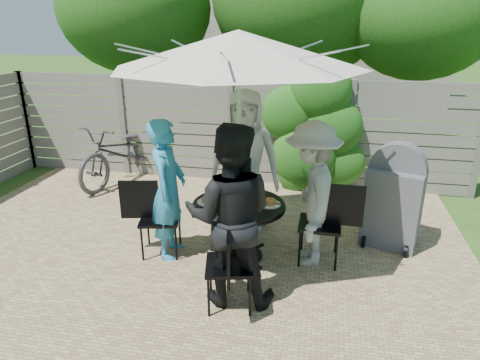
% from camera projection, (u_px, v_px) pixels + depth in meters
% --- Properties ---
extents(backyard_envelope, '(60.00, 60.00, 5.00)m').
position_uv_depth(backyard_envelope, '(283.00, 25.00, 13.51)').
color(backyard_envelope, '#294E18').
rests_on(backyard_envelope, ground).
extents(patio_table, '(1.19, 1.19, 0.71)m').
position_uv_depth(patio_table, '(239.00, 220.00, 5.06)').
color(patio_table, black).
rests_on(patio_table, ground).
extents(umbrella, '(2.98, 2.98, 2.63)m').
position_uv_depth(umbrella, '(238.00, 49.00, 4.38)').
color(umbrella, silver).
rests_on(umbrella, ground).
extents(chair_back, '(0.48, 0.71, 0.97)m').
position_uv_depth(chair_back, '(246.00, 204.00, 6.03)').
color(chair_back, black).
rests_on(chair_back, ground).
extents(person_back, '(1.00, 0.70, 1.92)m').
position_uv_depth(person_back, '(245.00, 162.00, 5.67)').
color(person_back, silver).
rests_on(person_back, ground).
extents(chair_left, '(0.73, 0.55, 0.96)m').
position_uv_depth(chair_left, '(160.00, 232.00, 5.21)').
color(chair_left, black).
rests_on(chair_left, ground).
extents(person_left, '(0.47, 0.66, 1.70)m').
position_uv_depth(person_left, '(168.00, 190.00, 5.01)').
color(person_left, teal).
rests_on(person_left, ground).
extents(chair_front, '(0.54, 0.72, 0.95)m').
position_uv_depth(chair_front, '(229.00, 282.00, 4.23)').
color(chair_front, black).
rests_on(chair_front, ground).
extents(person_front, '(0.97, 0.80, 1.86)m').
position_uv_depth(person_front, '(230.00, 217.00, 4.13)').
color(person_front, black).
rests_on(person_front, ground).
extents(chair_right, '(0.72, 0.48, 1.00)m').
position_uv_depth(chair_right, '(320.00, 239.00, 5.04)').
color(chair_right, black).
rests_on(chair_right, ground).
extents(person_right, '(0.74, 1.16, 1.71)m').
position_uv_depth(person_right, '(311.00, 195.00, 4.86)').
color(person_right, '#A2A19D').
rests_on(person_right, ground).
extents(plate_back, '(0.26, 0.26, 0.06)m').
position_uv_depth(plate_back, '(241.00, 190.00, 5.31)').
color(plate_back, white).
rests_on(plate_back, patio_table).
extents(plate_left, '(0.26, 0.26, 0.06)m').
position_uv_depth(plate_left, '(208.00, 201.00, 5.01)').
color(plate_left, white).
rests_on(plate_left, patio_table).
extents(plate_front, '(0.26, 0.26, 0.06)m').
position_uv_depth(plate_front, '(235.00, 215.00, 4.64)').
color(plate_front, white).
rests_on(plate_front, patio_table).
extents(plate_right, '(0.26, 0.26, 0.06)m').
position_uv_depth(plate_right, '(270.00, 203.00, 4.94)').
color(plate_right, white).
rests_on(plate_right, patio_table).
extents(glass_back, '(0.07, 0.07, 0.14)m').
position_uv_depth(glass_back, '(232.00, 190.00, 5.21)').
color(glass_back, silver).
rests_on(glass_back, patio_table).
extents(glass_left, '(0.07, 0.07, 0.14)m').
position_uv_depth(glass_left, '(215.00, 201.00, 4.88)').
color(glass_left, silver).
rests_on(glass_left, patio_table).
extents(glass_front, '(0.07, 0.07, 0.14)m').
position_uv_depth(glass_front, '(246.00, 208.00, 4.71)').
color(glass_front, silver).
rests_on(glass_front, patio_table).
extents(glass_right, '(0.07, 0.07, 0.14)m').
position_uv_depth(glass_right, '(261.00, 195.00, 5.03)').
color(glass_right, silver).
rests_on(glass_right, patio_table).
extents(syrup_jug, '(0.09, 0.09, 0.16)m').
position_uv_depth(syrup_jug, '(234.00, 195.00, 5.01)').
color(syrup_jug, '#59280C').
rests_on(syrup_jug, patio_table).
extents(coffee_cup, '(0.08, 0.08, 0.12)m').
position_uv_depth(coffee_cup, '(249.00, 192.00, 5.16)').
color(coffee_cup, '#C6B293').
rests_on(coffee_cup, patio_table).
extents(bicycle, '(1.19, 2.17, 1.08)m').
position_uv_depth(bicycle, '(122.00, 152.00, 7.53)').
color(bicycle, '#333338').
rests_on(bicycle, ground).
extents(bbq_grill, '(0.78, 0.68, 1.35)m').
position_uv_depth(bbq_grill, '(394.00, 200.00, 5.33)').
color(bbq_grill, '#525256').
rests_on(bbq_grill, ground).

